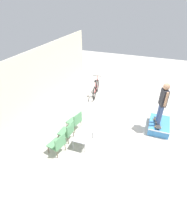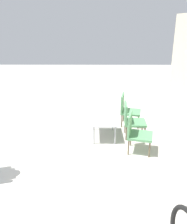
# 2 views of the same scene
# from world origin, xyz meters

# --- Properties ---
(ground_plane) EXTENTS (24.00, 24.00, 0.00)m
(ground_plane) POSITION_xyz_m (0.00, 0.00, 0.00)
(ground_plane) COLOR #B7B2A8
(coffee_table) EXTENTS (0.92, 0.60, 0.46)m
(coffee_table) POSITION_xyz_m (-1.01, 1.37, 0.40)
(coffee_table) COLOR #9E9EA3
(coffee_table) RESTS_ON ground_plane
(patio_chair_left) EXTENTS (0.62, 0.62, 0.86)m
(patio_chair_left) POSITION_xyz_m (-1.78, 2.04, 0.47)
(patio_chair_left) COLOR brown
(patio_chair_left) RESTS_ON ground_plane
(patio_chair_center) EXTENTS (0.54, 0.54, 0.86)m
(patio_chair_center) POSITION_xyz_m (-1.02, 2.04, 0.47)
(patio_chair_center) COLOR brown
(patio_chair_center) RESTS_ON ground_plane
(patio_chair_right) EXTENTS (0.63, 0.63, 0.86)m
(patio_chair_right) POSITION_xyz_m (-0.29, 2.04, 0.47)
(patio_chair_right) COLOR brown
(patio_chair_right) RESTS_ON ground_plane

